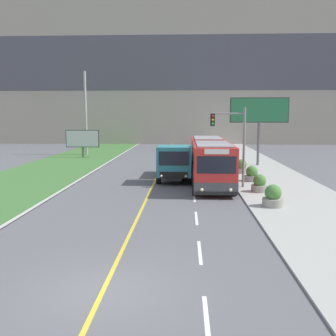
{
  "coord_description": "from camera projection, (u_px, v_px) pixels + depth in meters",
  "views": [
    {
      "loc": [
        2.24,
        -10.07,
        4.76
      ],
      "look_at": [
        1.1,
        14.85,
        1.4
      ],
      "focal_mm": 42.0,
      "sensor_mm": 36.0,
      "label": 1
    }
  ],
  "objects": [
    {
      "name": "apartment_block_background",
      "position": [
        173.0,
        70.0,
        67.27
      ],
      "size": [
        80.0,
        8.04,
        25.06
      ],
      "color": "#A89E8E",
      "rests_on": "ground_plane"
    },
    {
      "name": "planter_round_third",
      "position": [
        252.0,
        174.0,
        28.07
      ],
      "size": [
        1.07,
        1.07,
        1.11
      ],
      "color": "gray",
      "rests_on": "sidewalk_right"
    },
    {
      "name": "billboard_small",
      "position": [
        83.0,
        139.0,
        44.03
      ],
      "size": [
        3.75,
        0.24,
        3.13
      ],
      "color": "#59595B",
      "rests_on": "ground_plane"
    },
    {
      "name": "planter_round_second",
      "position": [
        260.0,
        184.0,
        24.17
      ],
      "size": [
        1.0,
        1.0,
        1.09
      ],
      "color": "gray",
      "rests_on": "sidewalk_right"
    },
    {
      "name": "billboard_large",
      "position": [
        259.0,
        113.0,
        36.59
      ],
      "size": [
        5.44,
        0.24,
        6.4
      ],
      "color": "#59595B",
      "rests_on": "ground_plane"
    },
    {
      "name": "city_bus",
      "position": [
        210.0,
        160.0,
        28.26
      ],
      "size": [
        2.65,
        12.72,
        3.0
      ],
      "color": "red",
      "rests_on": "ground_plane"
    },
    {
      "name": "planter_round_far",
      "position": [
        241.0,
        167.0,
        31.98
      ],
      "size": [
        1.09,
        1.09,
        1.13
      ],
      "color": "gray",
      "rests_on": "sidewalk_right"
    },
    {
      "name": "planter_round_near",
      "position": [
        273.0,
        197.0,
        20.26
      ],
      "size": [
        1.08,
        1.08,
        1.15
      ],
      "color": "gray",
      "rests_on": "sidewalk_right"
    },
    {
      "name": "traffic_light_mast",
      "position": [
        233.0,
        137.0,
        25.41
      ],
      "size": [
        2.28,
        0.32,
        5.27
      ],
      "color": "slate",
      "rests_on": "ground_plane"
    },
    {
      "name": "lane_marking_centre",
      "position": [
        129.0,
        260.0,
        13.03
      ],
      "size": [
        2.88,
        140.0,
        0.01
      ],
      "color": "gold",
      "rests_on": "ground_plane"
    },
    {
      "name": "ground_plane",
      "position": [
        103.0,
        291.0,
        10.71
      ],
      "size": [
        300.0,
        300.0,
        0.0
      ],
      "primitive_type": "plane",
      "color": "#56565B"
    },
    {
      "name": "dump_truck",
      "position": [
        175.0,
        163.0,
        28.42
      ],
      "size": [
        2.47,
        7.03,
        2.62
      ],
      "color": "black",
      "rests_on": "ground_plane"
    },
    {
      "name": "utility_pole_far",
      "position": [
        86.0,
        113.0,
        46.95
      ],
      "size": [
        1.8,
        0.28,
        9.94
      ],
      "color": "#9E9E99",
      "rests_on": "ground_plane"
    }
  ]
}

